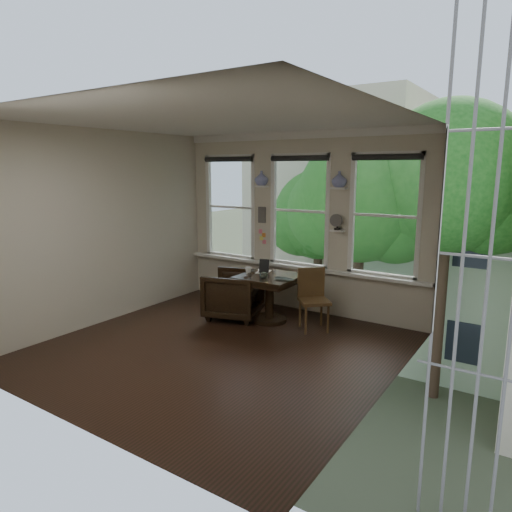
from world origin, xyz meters
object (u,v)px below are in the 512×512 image
Objects in this scene: armchair_left at (233,294)px; laptop at (283,280)px; table at (269,298)px; mug at (248,270)px; side_chair_right at (314,301)px.

laptop is at bearing 72.62° from armchair_left.
mug reaches higher than table.
side_chair_right reaches higher than mug.
table is at bearing 10.82° from mug.
armchair_left is 1.01m from laptop.
armchair_left is 2.68× the size of laptop.
armchair_left is 1.38m from side_chair_right.
side_chair_right reaches higher than armchair_left.
mug is at bearing 172.09° from laptop.
laptop is 0.72m from mug.
mug is at bearing 96.30° from armchair_left.
armchair_left is 0.49m from mug.
mug is at bearing 142.01° from side_chair_right.
laptop is at bearing 162.35° from side_chair_right.
armchair_left is at bearing -164.09° from table.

